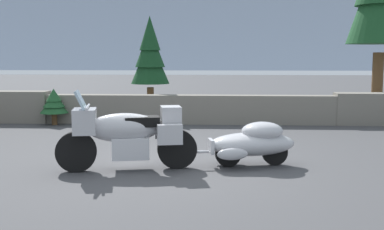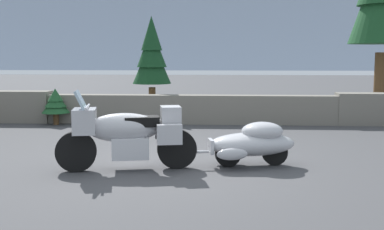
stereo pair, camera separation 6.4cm
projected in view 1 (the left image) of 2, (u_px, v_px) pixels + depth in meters
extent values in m
plane|color=#424244|center=(172.00, 166.00, 8.21)|extent=(80.00, 80.00, 0.00)
cube|color=slate|center=(190.00, 109.00, 13.32)|extent=(8.00, 0.47, 0.80)
cube|color=#99A8BF|center=(214.00, 27.00, 101.60)|extent=(240.00, 80.00, 16.00)
cylinder|color=black|center=(76.00, 152.00, 7.75)|extent=(0.67, 0.27, 0.66)
cylinder|color=black|center=(177.00, 149.00, 7.99)|extent=(0.67, 0.27, 0.66)
cube|color=silver|center=(130.00, 147.00, 7.87)|extent=(0.68, 0.55, 0.36)
ellipsoid|color=#B2B2B7|center=(124.00, 128.00, 7.82)|extent=(1.26, 0.67, 0.48)
cube|color=#B2B2B7|center=(85.00, 121.00, 7.71)|extent=(0.46, 0.58, 0.40)
cube|color=#9EB7C6|center=(81.00, 101.00, 7.67)|extent=(0.27, 0.47, 0.34)
cube|color=black|center=(142.00, 121.00, 7.85)|extent=(0.62, 0.46, 0.16)
cube|color=#B2B2B7|center=(171.00, 115.00, 7.91)|extent=(0.39, 0.46, 0.28)
cube|color=#B2B2B7|center=(170.00, 134.00, 7.64)|extent=(0.42, 0.24, 0.32)
cube|color=#B2B2B7|center=(166.00, 129.00, 8.23)|extent=(0.42, 0.24, 0.32)
cylinder|color=silver|center=(87.00, 107.00, 7.69)|extent=(0.18, 0.69, 0.04)
cylinder|color=silver|center=(79.00, 137.00, 7.73)|extent=(0.26, 0.12, 0.54)
cylinder|color=black|center=(228.00, 154.00, 8.13)|extent=(0.45, 0.19, 0.44)
cylinder|color=black|center=(275.00, 152.00, 8.25)|extent=(0.45, 0.19, 0.44)
ellipsoid|color=#B2B2B7|center=(252.00, 144.00, 8.17)|extent=(1.60, 0.96, 0.40)
ellipsoid|color=#B2B2B7|center=(262.00, 131.00, 8.17)|extent=(0.82, 0.69, 0.32)
cube|color=silver|center=(211.00, 146.00, 8.07)|extent=(0.12, 0.33, 0.24)
ellipsoid|color=#B2B2B7|center=(232.00, 154.00, 7.81)|extent=(0.54, 0.24, 0.20)
ellipsoid|color=#B2B2B7|center=(224.00, 147.00, 8.44)|extent=(0.54, 0.24, 0.20)
cylinder|color=silver|center=(188.00, 152.00, 8.03)|extent=(0.70, 0.19, 0.05)
cylinder|color=brown|center=(377.00, 85.00, 14.65)|extent=(0.33, 0.33, 1.99)
cylinder|color=brown|center=(151.00, 102.00, 15.07)|extent=(0.22, 0.22, 0.90)
cone|color=#143D1E|center=(150.00, 61.00, 14.91)|extent=(1.20, 1.20, 1.42)
cone|color=#143D1E|center=(150.00, 47.00, 14.86)|extent=(0.93, 0.93, 1.24)
cone|color=#143D1E|center=(150.00, 33.00, 14.81)|extent=(0.66, 0.66, 1.07)
cylinder|color=brown|center=(55.00, 119.00, 13.14)|extent=(0.15, 0.15, 0.29)
cone|color=#1E5128|center=(54.00, 105.00, 13.09)|extent=(0.76, 0.76, 0.45)
cone|color=#1E5128|center=(54.00, 100.00, 13.07)|extent=(0.59, 0.59, 0.40)
cone|color=#1E5128|center=(54.00, 95.00, 13.06)|extent=(0.42, 0.42, 0.34)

